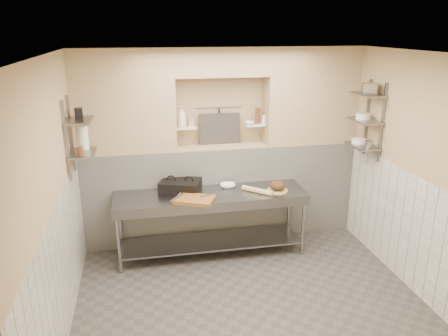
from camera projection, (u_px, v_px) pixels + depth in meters
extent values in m
cube|color=#4B4642|center=(249.00, 304.00, 5.13)|extent=(4.00, 3.90, 0.10)
cube|color=silver|center=(255.00, 48.00, 4.24)|extent=(4.00, 3.90, 0.10)
cube|color=tan|center=(51.00, 202.00, 4.30)|extent=(0.10, 3.90, 2.80)
cube|color=tan|center=(423.00, 176.00, 5.06)|extent=(0.10, 3.90, 2.80)
cube|color=tan|center=(218.00, 142.00, 6.55)|extent=(4.00, 0.10, 2.80)
cube|color=tan|center=(330.00, 295.00, 2.82)|extent=(4.00, 0.10, 2.80)
cube|color=white|center=(221.00, 192.00, 6.53)|extent=(4.00, 0.40, 1.40)
cube|color=tan|center=(221.00, 146.00, 6.31)|extent=(1.30, 0.40, 0.02)
cube|color=tan|center=(124.00, 101.00, 5.85)|extent=(1.35, 0.40, 1.40)
cube|color=tan|center=(310.00, 95.00, 6.35)|extent=(1.35, 0.40, 1.40)
cube|color=tan|center=(221.00, 62.00, 5.95)|extent=(1.30, 0.40, 0.40)
cube|color=white|center=(65.00, 264.00, 4.53)|extent=(0.02, 3.90, 1.40)
cube|color=white|center=(410.00, 231.00, 5.27)|extent=(0.02, 3.90, 1.40)
cube|color=white|center=(186.00, 128.00, 6.13)|extent=(0.28, 0.16, 0.02)
cube|color=white|center=(255.00, 125.00, 6.32)|extent=(0.28, 0.16, 0.02)
cylinder|color=gray|center=(219.00, 107.00, 6.30)|extent=(0.70, 0.02, 0.02)
cylinder|color=black|center=(219.00, 119.00, 6.34)|extent=(0.02, 0.02, 0.30)
cube|color=#383330|center=(220.00, 129.00, 6.34)|extent=(0.60, 0.08, 0.45)
cube|color=slate|center=(71.00, 134.00, 5.36)|extent=(0.03, 0.03, 0.95)
cube|color=slate|center=(66.00, 142.00, 4.99)|extent=(0.03, 0.03, 0.95)
cube|color=slate|center=(82.00, 153.00, 5.26)|extent=(0.30, 0.50, 0.02)
cube|color=slate|center=(79.00, 120.00, 5.14)|extent=(0.30, 0.50, 0.03)
cube|color=slate|center=(367.00, 117.00, 6.08)|extent=(0.03, 0.03, 1.05)
cube|color=slate|center=(382.00, 123.00, 5.70)|extent=(0.03, 0.03, 1.05)
cube|color=slate|center=(362.00, 146.00, 5.97)|extent=(0.30, 0.50, 0.02)
cube|color=slate|center=(365.00, 121.00, 5.86)|extent=(0.30, 0.50, 0.02)
cube|color=slate|center=(368.00, 94.00, 5.76)|extent=(0.30, 0.50, 0.03)
cube|color=gray|center=(211.00, 195.00, 5.92)|extent=(2.60, 0.70, 0.04)
cube|color=gray|center=(211.00, 241.00, 6.13)|extent=(2.45, 0.60, 0.03)
cube|color=gray|center=(215.00, 208.00, 5.63)|extent=(2.60, 0.02, 0.12)
cylinder|color=gray|center=(119.00, 243.00, 5.55)|extent=(0.04, 0.04, 0.86)
cylinder|color=gray|center=(120.00, 224.00, 6.10)|extent=(0.04, 0.04, 0.86)
cylinder|color=gray|center=(303.00, 226.00, 6.01)|extent=(0.04, 0.04, 0.86)
cylinder|color=gray|center=(289.00, 210.00, 6.55)|extent=(0.04, 0.04, 0.86)
cube|color=black|center=(180.00, 187.00, 6.00)|extent=(0.63, 0.54, 0.10)
cube|color=black|center=(180.00, 182.00, 5.98)|extent=(0.63, 0.54, 0.05)
cube|color=brown|center=(194.00, 200.00, 5.64)|extent=(0.59, 0.52, 0.04)
cube|color=gray|center=(208.00, 195.00, 5.72)|extent=(0.24, 0.13, 0.01)
cylinder|color=gray|center=(177.00, 197.00, 5.62)|extent=(0.19, 0.24, 0.03)
imported|color=white|center=(228.00, 186.00, 6.13)|extent=(0.24, 0.24, 0.05)
cylinder|color=#D8B87B|center=(257.00, 190.00, 5.92)|extent=(0.37, 0.36, 0.07)
cylinder|color=#D8B87B|center=(277.00, 190.00, 5.99)|extent=(0.29, 0.29, 0.02)
ellipsoid|color=#4C2D19|center=(278.00, 185.00, 5.97)|extent=(0.22, 0.22, 0.13)
imported|color=white|center=(182.00, 117.00, 6.05)|extent=(0.14, 0.14, 0.30)
cube|color=tan|center=(191.00, 122.00, 6.15)|extent=(0.07, 0.07, 0.11)
imported|color=white|center=(249.00, 123.00, 6.26)|extent=(0.18, 0.18, 0.04)
cylinder|color=brown|center=(257.00, 116.00, 6.30)|extent=(0.06, 0.06, 0.23)
cylinder|color=brown|center=(258.00, 115.00, 6.32)|extent=(0.06, 0.06, 0.23)
cylinder|color=white|center=(264.00, 119.00, 6.33)|extent=(0.07, 0.07, 0.12)
cylinder|color=white|center=(82.00, 138.00, 5.36)|extent=(0.14, 0.14, 0.28)
cylinder|color=brown|center=(80.00, 151.00, 5.09)|extent=(0.07, 0.07, 0.11)
cube|color=black|center=(79.00, 114.00, 5.14)|extent=(0.10, 0.10, 0.13)
cylinder|color=white|center=(359.00, 141.00, 6.06)|extent=(0.21, 0.21, 0.06)
cylinder|color=gray|center=(369.00, 144.00, 5.81)|extent=(0.10, 0.10, 0.10)
cylinder|color=white|center=(363.00, 116.00, 5.91)|extent=(0.19, 0.19, 0.07)
cube|color=gray|center=(369.00, 88.00, 5.72)|extent=(0.24, 0.26, 0.14)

